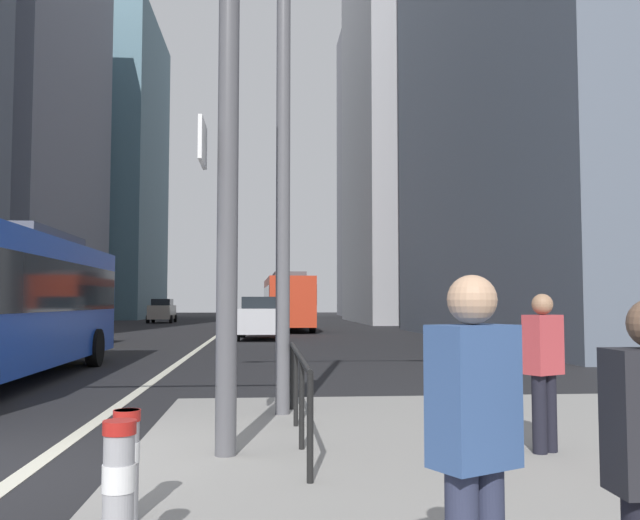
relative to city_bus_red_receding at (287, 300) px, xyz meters
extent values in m
plane|color=black|center=(-3.75, -13.48, -1.84)|extent=(160.00, 160.00, 0.00)
cube|color=gray|center=(1.75, -34.48, -1.76)|extent=(9.00, 10.00, 0.15)
cube|color=beige|center=(-3.75, -3.48, -1.83)|extent=(0.20, 80.00, 0.01)
cube|color=slate|center=(-19.75, 8.18, 12.36)|extent=(10.09, 19.52, 28.39)
cube|color=slate|center=(-19.75, 31.91, 14.10)|extent=(13.38, 18.73, 31.87)
cube|color=#9E9EA3|center=(13.25, 15.92, 16.35)|extent=(13.93, 18.84, 36.37)
cube|color=gray|center=(13.25, 36.66, 15.92)|extent=(10.63, 17.67, 35.50)
cube|color=#4C4C51|center=(-7.03, -24.28, 1.41)|extent=(1.80, 4.27, 0.30)
cylinder|color=black|center=(-5.86, -22.26, -1.34)|extent=(0.31, 1.00, 1.00)
cylinder|color=black|center=(-8.26, -22.29, -1.34)|extent=(0.31, 1.00, 1.00)
cube|color=red|center=(0.00, 0.03, -0.11)|extent=(2.79, 10.81, 2.75)
cube|color=black|center=(0.00, 0.03, 0.23)|extent=(2.83, 10.60, 1.10)
cube|color=#4C4C51|center=(0.04, -1.58, 1.41)|extent=(1.86, 3.91, 0.30)
cylinder|color=black|center=(-1.29, 3.44, -1.34)|extent=(0.33, 1.01, 1.00)
cylinder|color=black|center=(1.10, 3.50, -1.34)|extent=(0.33, 1.01, 1.00)
cylinder|color=black|center=(-1.11, -3.44, -1.34)|extent=(0.33, 1.01, 1.00)
cylinder|color=black|center=(1.29, -3.37, -1.34)|extent=(0.33, 1.01, 1.00)
cube|color=#B2A899|center=(-9.73, 15.18, -0.97)|extent=(1.81, 4.10, 1.10)
cube|color=black|center=(-9.73, 15.33, -0.16)|extent=(1.51, 2.22, 0.52)
cylinder|color=black|center=(-8.81, 13.80, -1.52)|extent=(0.22, 0.64, 0.64)
cylinder|color=black|center=(-10.63, 13.78, -1.52)|extent=(0.22, 0.64, 0.64)
cylinder|color=black|center=(-8.83, 16.58, -1.52)|extent=(0.22, 0.64, 0.64)
cylinder|color=black|center=(-10.65, 16.57, -1.52)|extent=(0.22, 0.64, 0.64)
cube|color=silver|center=(-1.55, -9.77, -0.97)|extent=(2.00, 4.55, 1.10)
cube|color=black|center=(-1.56, -9.92, -0.16)|extent=(1.61, 2.48, 0.52)
cylinder|color=black|center=(-2.38, -8.21, -1.52)|extent=(0.25, 0.65, 0.64)
cylinder|color=black|center=(-0.57, -8.30, -1.52)|extent=(0.25, 0.65, 0.64)
cylinder|color=black|center=(-2.53, -11.25, -1.52)|extent=(0.25, 0.65, 0.64)
cylinder|color=black|center=(-0.72, -11.33, -1.52)|extent=(0.25, 0.65, 0.64)
cube|color=#232838|center=(-0.86, 14.36, -0.97)|extent=(1.83, 4.03, 1.10)
cube|color=black|center=(-0.86, 14.21, -0.16)|extent=(1.52, 2.18, 0.52)
cylinder|color=black|center=(-1.79, 15.71, -1.52)|extent=(0.23, 0.64, 0.64)
cylinder|color=black|center=(0.03, 15.73, -1.52)|extent=(0.23, 0.64, 0.64)
cylinder|color=black|center=(-1.76, 12.99, -1.52)|extent=(0.23, 0.64, 0.64)
cylinder|color=black|center=(0.06, 13.01, -1.52)|extent=(0.23, 0.64, 0.64)
cube|color=gold|center=(-8.79, -14.02, -0.97)|extent=(1.90, 4.62, 1.10)
cube|color=black|center=(-8.79, -13.87, -0.16)|extent=(1.56, 2.51, 0.52)
cylinder|color=black|center=(-7.92, -15.60, -1.52)|extent=(0.24, 0.65, 0.64)
cylinder|color=black|center=(-9.74, -15.55, -1.52)|extent=(0.24, 0.65, 0.64)
cylinder|color=black|center=(-7.84, -12.48, -1.52)|extent=(0.24, 0.65, 0.64)
cylinder|color=black|center=(-9.66, -12.44, -1.52)|extent=(0.24, 0.65, 0.64)
cylinder|color=#515156|center=(-1.74, -33.60, 1.31)|extent=(0.22, 0.22, 6.00)
cube|color=white|center=(-1.99, -33.78, 1.51)|extent=(0.04, 0.60, 0.44)
cylinder|color=#56565B|center=(-1.10, -31.12, 2.31)|extent=(0.20, 0.20, 8.00)
cylinder|color=#99999E|center=(-2.20, -36.55, -1.25)|extent=(0.18, 0.18, 0.87)
cylinder|color=white|center=(-2.20, -36.55, -1.14)|extent=(0.19, 0.19, 0.16)
cylinder|color=#B21E19|center=(-2.20, -36.55, -0.85)|extent=(0.20, 0.20, 0.08)
cylinder|color=#99999E|center=(-2.34, -35.64, -1.29)|extent=(0.18, 0.18, 0.79)
cylinder|color=white|center=(-2.34, -35.64, -1.19)|extent=(0.19, 0.19, 0.14)
cylinder|color=#B21E19|center=(-2.34, -35.64, -0.93)|extent=(0.20, 0.20, 0.08)
cylinder|color=black|center=(-0.95, -34.72, -1.21)|extent=(0.06, 0.06, 0.95)
cylinder|color=black|center=(-0.95, -33.38, -1.21)|extent=(0.06, 0.06, 0.95)
cylinder|color=black|center=(-0.95, -32.04, -1.21)|extent=(0.06, 0.06, 0.95)
cylinder|color=black|center=(-0.95, -30.70, -1.21)|extent=(0.06, 0.06, 0.95)
cylinder|color=black|center=(-0.95, -32.71, -0.74)|extent=(0.06, 4.01, 0.06)
cube|color=#38568E|center=(-0.40, -37.64, -0.54)|extent=(0.45, 0.39, 0.64)
sphere|color=tan|center=(-0.40, -37.64, -0.10)|extent=(0.23, 0.23, 0.23)
cylinder|color=black|center=(1.65, -33.71, -1.28)|extent=(0.15, 0.15, 0.81)
cylinder|color=black|center=(1.51, -33.79, -1.28)|extent=(0.15, 0.15, 0.81)
cube|color=#B73D42|center=(1.58, -33.75, -0.56)|extent=(0.45, 0.39, 0.62)
sphere|color=#9E7556|center=(1.58, -33.75, -0.14)|extent=(0.22, 0.22, 0.22)
camera|label=1|loc=(-1.35, -40.64, -0.11)|focal=37.65mm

